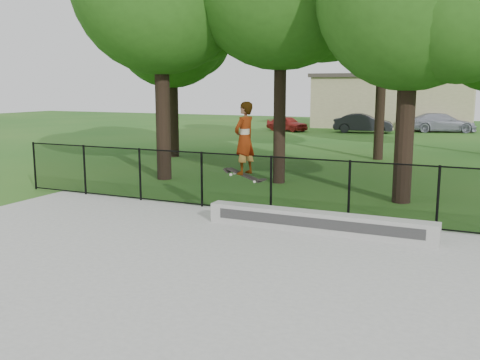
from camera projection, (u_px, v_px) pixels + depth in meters
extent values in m
plane|color=#1A5518|center=(134.00, 297.00, 8.42)|extent=(100.00, 100.00, 0.00)
cube|color=#989994|center=(134.00, 295.00, 8.41)|extent=(14.00, 12.00, 0.06)
cube|color=#B1B1AC|center=(317.00, 222.00, 11.92)|extent=(5.17, 0.40, 0.46)
imported|color=maroon|center=(287.00, 123.00, 39.79)|extent=(3.55, 2.46, 1.13)
imported|color=black|center=(363.00, 123.00, 38.29)|extent=(3.92, 1.96, 1.36)
imported|color=#9697AA|center=(442.00, 123.00, 38.85)|extent=(4.74, 3.09, 1.38)
cube|color=black|center=(244.00, 175.00, 12.36)|extent=(0.81, 0.23, 0.29)
imported|color=#C2C9FF|center=(245.00, 138.00, 12.21)|extent=(0.54, 0.69, 1.67)
cylinder|color=black|center=(35.00, 166.00, 16.84)|extent=(0.06, 0.06, 1.50)
cylinder|color=black|center=(85.00, 170.00, 16.02)|extent=(0.06, 0.06, 1.50)
cylinder|color=black|center=(140.00, 174.00, 15.20)|extent=(0.06, 0.06, 1.50)
cylinder|color=black|center=(202.00, 179.00, 14.38)|extent=(0.06, 0.06, 1.50)
cylinder|color=black|center=(271.00, 185.00, 13.56)|extent=(0.06, 0.06, 1.50)
cylinder|color=black|center=(349.00, 191.00, 12.74)|extent=(0.06, 0.06, 1.50)
cylinder|color=black|center=(438.00, 198.00, 11.92)|extent=(0.06, 0.06, 1.50)
cylinder|color=black|center=(271.00, 157.00, 13.44)|extent=(16.00, 0.04, 0.04)
cylinder|color=black|center=(271.00, 212.00, 13.68)|extent=(16.00, 0.04, 0.04)
cube|color=black|center=(271.00, 185.00, 13.56)|extent=(16.00, 0.01, 1.50)
cylinder|color=black|center=(405.00, 127.00, 14.96)|extent=(0.44, 0.44, 4.30)
cylinder|color=black|center=(163.00, 109.00, 18.75)|extent=(0.44, 0.44, 5.02)
cylinder|color=black|center=(380.00, 102.00, 23.88)|extent=(0.44, 0.44, 5.20)
sphere|color=#265316|center=(385.00, 1.00, 23.14)|extent=(6.24, 6.24, 6.24)
cylinder|color=black|center=(173.00, 110.00, 24.96)|extent=(0.44, 0.44, 4.39)
sphere|color=#265316|center=(171.00, 30.00, 24.33)|extent=(5.26, 5.26, 5.26)
cylinder|color=black|center=(280.00, 107.00, 17.99)|extent=(0.44, 0.44, 5.19)
cube|color=#C2B688|center=(393.00, 103.00, 42.92)|extent=(12.00, 6.00, 4.00)
cube|color=#3F3833|center=(395.00, 75.00, 42.55)|extent=(12.40, 6.40, 0.30)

